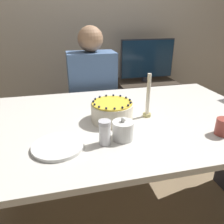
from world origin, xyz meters
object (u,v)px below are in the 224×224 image
Objects in this scene: candle at (148,100)px; tv_monitor at (147,60)px; cake at (112,111)px; person_man_blue_shirt at (93,106)px; sugar_shaker at (105,132)px; sugar_bowl at (123,130)px.

tv_monitor reaches higher than candle.
cake is 0.79m from person_man_blue_shirt.
person_man_blue_shirt is at bearing 84.75° from sugar_shaker.
sugar_shaker is 0.19× the size of tv_monitor.
tv_monitor reaches higher than sugar_shaker.
person_man_blue_shirt is at bearing 90.17° from sugar_bowl.
sugar_bowl is 0.45× the size of candle.
sugar_shaker is (-0.09, -0.02, 0.01)m from sugar_bowl.
candle is (0.30, 0.24, 0.04)m from sugar_shaker.
tv_monitor is (0.77, 1.41, 0.05)m from sugar_shaker.
sugar_shaker is 0.46× the size of candle.
tv_monitor is at bearing 68.19° from candle.
sugar_bowl is (0.00, -0.21, -0.01)m from cake.
person_man_blue_shirt is 2.01× the size of tv_monitor.
person_man_blue_shirt is (-0.00, 0.74, -0.26)m from cake.
person_man_blue_shirt is at bearing 90.02° from cake.
sugar_bowl is 0.19× the size of tv_monitor.
candle reaches higher than cake.
cake is at bearing 69.12° from sugar_shaker.
sugar_shaker is at bearing -118.66° from tv_monitor.
cake is 1.35m from tv_monitor.
sugar_bowl is 0.30m from candle.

